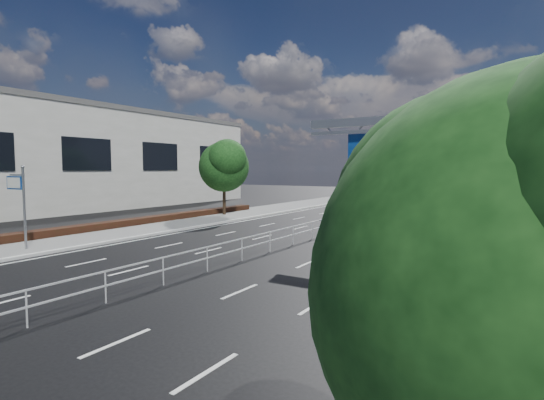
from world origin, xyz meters
The scene contains 27 objects.
ground centered at (0.00, 0.00, 0.00)m, with size 160.00×160.00×0.00m, color black.
sidewalk_near centered at (-11.50, 0.00, 0.07)m, with size 5.00×140.00×0.14m, color slate.
sidewalk_far centered at (11.50, 0.00, 0.07)m, with size 5.00×140.00×0.14m, color slate.
kerb_near centered at (-9.00, 0.00, 0.07)m, with size 0.25×140.00×0.15m, color silver.
kerb_far centered at (9.00, 0.00, 0.07)m, with size 0.25×140.00×0.15m, color silver.
median_fence centered at (0.00, 22.50, 0.53)m, with size 0.05×85.00×1.02m.
hedge_near centered at (-13.30, 5.00, 0.36)m, with size 1.00×36.00×0.44m, color black.
toilet_sign centered at (-10.95, 0.00, 2.94)m, with size 1.62×0.18×4.34m.
overhead_gantry centered at (6.74, 10.05, 5.61)m, with size 10.24×0.38×7.45m.
streetlight_far centered at (10.50, 26.00, 5.21)m, with size 2.78×2.40×9.00m.
near_building centered at (-30.00, 18.00, 5.00)m, with size 12.00×38.00×10.00m, color #B9B6A6.
near_tree_back centered at (-11.94, 17.97, 4.61)m, with size 4.84×4.51×6.69m.
far_tree_b centered at (11.25, -0.52, 3.62)m, with size 3.74×3.49×5.23m.
far_tree_c centered at (11.24, 6.98, 3.43)m, with size 3.52×3.28×4.94m.
far_tree_d centered at (11.25, 14.48, 3.69)m, with size 3.85×3.59×5.34m.
far_tree_e centered at (11.25, 21.98, 3.56)m, with size 3.63×3.38×5.13m.
far_tree_f centered at (11.24, 29.48, 3.49)m, with size 3.52×3.28×5.02m.
far_tree_g centered at (11.25, 36.98, 3.75)m, with size 3.96×3.69×5.45m.
far_tree_h centered at (11.24, 44.48, 3.42)m, with size 3.41×3.18×4.91m.
white_minivan centered at (-5.08, 30.30, 0.96)m, with size 2.32×4.66×1.96m.
red_bus centered at (-6.09, 50.01, 1.78)m, with size 3.71×11.63×3.42m.
near_car_silver centered at (-2.20, 31.07, 0.69)m, with size 1.64×4.07×1.39m, color silver.
near_car_dark centered at (-6.80, 50.19, 0.80)m, with size 1.69×4.86×1.60m, color black.
silver_minivan centered at (8.30, 8.11, 1.03)m, with size 2.55×5.20×2.09m.
parked_car_teal centered at (8.30, 13.11, 0.73)m, with size 2.43×5.26×1.46m, color #165B65.
parked_car_dark centered at (6.50, 20.17, 0.75)m, with size 2.10×5.16×1.50m, color black.
pedestrian_a centered at (9.60, 5.67, 1.07)m, with size 0.68×0.45×1.86m, color gray.
Camera 1 is at (11.14, -11.43, 4.16)m, focal length 28.00 mm.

